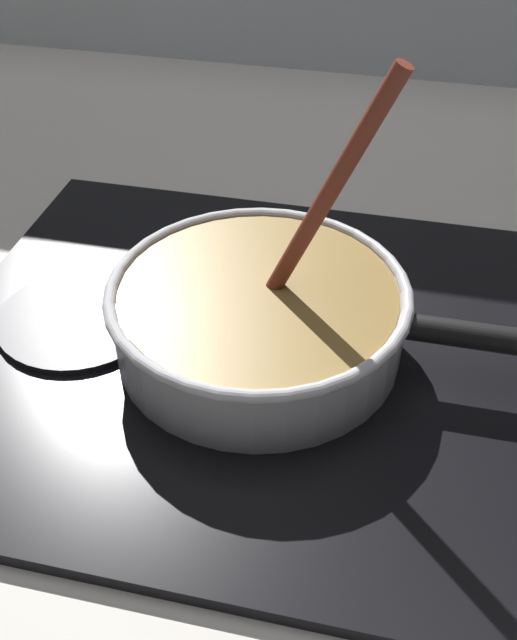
# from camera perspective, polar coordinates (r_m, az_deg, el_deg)

# --- Properties ---
(ground) EXTENTS (2.40, 1.60, 0.04)m
(ground) POSITION_cam_1_polar(r_m,az_deg,el_deg) (0.63, -10.18, -10.19)
(ground) COLOR beige
(hob_plate) EXTENTS (0.56, 0.48, 0.01)m
(hob_plate) POSITION_cam_1_polar(r_m,az_deg,el_deg) (0.67, 0.00, -2.41)
(hob_plate) COLOR black
(hob_plate) RESTS_ON ground
(burner_ring) EXTENTS (0.16, 0.16, 0.01)m
(burner_ring) POSITION_cam_1_polar(r_m,az_deg,el_deg) (0.66, 0.00, -1.77)
(burner_ring) COLOR #592D0C
(burner_ring) RESTS_ON hob_plate
(spare_burner) EXTENTS (0.15, 0.15, 0.01)m
(spare_burner) POSITION_cam_1_polar(r_m,az_deg,el_deg) (0.71, -13.29, 0.21)
(spare_burner) COLOR #262628
(spare_burner) RESTS_ON hob_plate
(cooking_pan) EXTENTS (0.41, 0.25, 0.26)m
(cooking_pan) POSITION_cam_1_polar(r_m,az_deg,el_deg) (0.64, 0.20, 0.35)
(cooking_pan) COLOR silver
(cooking_pan) RESTS_ON hob_plate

